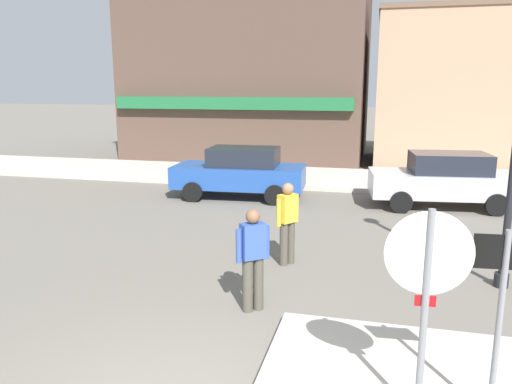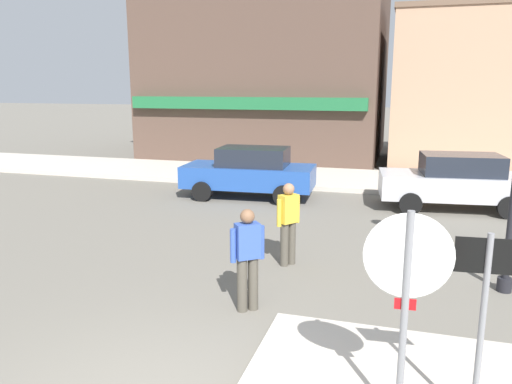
# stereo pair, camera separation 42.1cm
# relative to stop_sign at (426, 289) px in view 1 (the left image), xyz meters

# --- Properties ---
(kerb_far) EXTENTS (80.00, 4.00, 0.15)m
(kerb_far) POSITION_rel_stop_sign_xyz_m (-2.54, 13.41, -1.44)
(kerb_far) COLOR beige
(kerb_far) RESTS_ON ground
(stop_sign) EXTENTS (0.82, 0.09, 2.30)m
(stop_sign) POSITION_rel_stop_sign_xyz_m (0.00, 0.00, 0.00)
(stop_sign) COLOR gray
(stop_sign) RESTS_ON ground
(one_way_sign) EXTENTS (0.60, 0.07, 2.10)m
(one_way_sign) POSITION_rel_stop_sign_xyz_m (0.70, 0.17, -0.19)
(one_way_sign) COLOR gray
(one_way_sign) RESTS_ON ground
(parked_car_nearest) EXTENTS (4.10, 2.07, 1.56)m
(parked_car_nearest) POSITION_rel_stop_sign_xyz_m (-4.62, 9.91, -0.71)
(parked_car_nearest) COLOR #234C9E
(parked_car_nearest) RESTS_ON ground
(parked_car_second) EXTENTS (4.17, 2.21, 1.56)m
(parked_car_second) POSITION_rel_stop_sign_xyz_m (1.33, 10.08, -0.71)
(parked_car_second) COLOR #B7B7BC
(parked_car_second) RESTS_ON ground
(pedestrian_crossing_near) EXTENTS (0.49, 0.41, 1.61)m
(pedestrian_crossing_near) POSITION_rel_stop_sign_xyz_m (-2.27, 2.26, -0.65)
(pedestrian_crossing_near) COLOR #4C473D
(pedestrian_crossing_near) RESTS_ON ground
(pedestrian_crossing_far) EXTENTS (0.40, 0.50, 1.61)m
(pedestrian_crossing_far) POSITION_rel_stop_sign_xyz_m (-2.14, 4.40, -0.65)
(pedestrian_crossing_far) COLOR #4C473D
(pedestrian_crossing_far) RESTS_ON ground
(building_corner_shop) EXTENTS (10.93, 9.94, 8.56)m
(building_corner_shop) POSITION_rel_stop_sign_xyz_m (-6.56, 20.12, 2.77)
(building_corner_shop) COLOR brown
(building_corner_shop) RESTS_ON ground
(building_storefront_left_near) EXTENTS (5.34, 5.91, 6.48)m
(building_storefront_left_near) POSITION_rel_stop_sign_xyz_m (1.91, 18.69, 1.73)
(building_storefront_left_near) COLOR tan
(building_storefront_left_near) RESTS_ON ground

